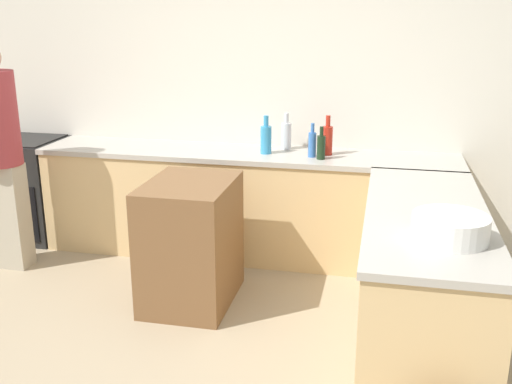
{
  "coord_description": "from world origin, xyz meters",
  "views": [
    {
      "loc": [
        1.09,
        -2.83,
        1.98
      ],
      "look_at": [
        0.35,
        0.55,
        0.93
      ],
      "focal_mm": 42.0,
      "sensor_mm": 36.0,
      "label": 1
    }
  ],
  "objects_px": {
    "range_oven": "(28,188)",
    "vinegar_bottle_clear": "(286,135)",
    "island_table": "(191,243)",
    "water_bottle_blue": "(312,144)",
    "dish_soap_bottle": "(266,139)",
    "wine_bottle_dark": "(321,146)",
    "mixing_bowl": "(450,228)",
    "hot_sauce_bottle": "(327,139)"
  },
  "relations": [
    {
      "from": "water_bottle_blue",
      "to": "dish_soap_bottle",
      "type": "xyz_separation_m",
      "value": [
        -0.37,
        0.04,
        0.02
      ]
    },
    {
      "from": "mixing_bowl",
      "to": "range_oven",
      "type": "bearing_deg",
      "value": 154.15
    },
    {
      "from": "wine_bottle_dark",
      "to": "water_bottle_blue",
      "type": "bearing_deg",
      "value": 141.99
    },
    {
      "from": "water_bottle_blue",
      "to": "dish_soap_bottle",
      "type": "distance_m",
      "value": 0.38
    },
    {
      "from": "range_oven",
      "to": "island_table",
      "type": "height_order",
      "value": "range_oven"
    },
    {
      "from": "range_oven",
      "to": "wine_bottle_dark",
      "type": "height_order",
      "value": "wine_bottle_dark"
    },
    {
      "from": "island_table",
      "to": "mixing_bowl",
      "type": "bearing_deg",
      "value": -25.19
    },
    {
      "from": "range_oven",
      "to": "hot_sauce_bottle",
      "type": "height_order",
      "value": "hot_sauce_bottle"
    },
    {
      "from": "wine_bottle_dark",
      "to": "hot_sauce_bottle",
      "type": "xyz_separation_m",
      "value": [
        0.03,
        0.16,
        0.02
      ]
    },
    {
      "from": "mixing_bowl",
      "to": "water_bottle_blue",
      "type": "height_order",
      "value": "water_bottle_blue"
    },
    {
      "from": "hot_sauce_bottle",
      "to": "mixing_bowl",
      "type": "bearing_deg",
      "value": -65.3
    },
    {
      "from": "mixing_bowl",
      "to": "wine_bottle_dark",
      "type": "bearing_deg",
      "value": 117.8
    },
    {
      "from": "island_table",
      "to": "dish_soap_bottle",
      "type": "relative_size",
      "value": 2.87
    },
    {
      "from": "mixing_bowl",
      "to": "water_bottle_blue",
      "type": "bearing_deg",
      "value": 119.03
    },
    {
      "from": "dish_soap_bottle",
      "to": "wine_bottle_dark",
      "type": "bearing_deg",
      "value": -12.31
    },
    {
      "from": "mixing_bowl",
      "to": "water_bottle_blue",
      "type": "relative_size",
      "value": 1.42
    },
    {
      "from": "island_table",
      "to": "vinegar_bottle_clear",
      "type": "xyz_separation_m",
      "value": [
        0.48,
        1.08,
        0.57
      ]
    },
    {
      "from": "range_oven",
      "to": "mixing_bowl",
      "type": "xyz_separation_m",
      "value": [
        3.46,
        -1.67,
        0.5
      ]
    },
    {
      "from": "island_table",
      "to": "mixing_bowl",
      "type": "distance_m",
      "value": 1.86
    },
    {
      "from": "dish_soap_bottle",
      "to": "hot_sauce_bottle",
      "type": "bearing_deg",
      "value": 7.13
    },
    {
      "from": "range_oven",
      "to": "dish_soap_bottle",
      "type": "distance_m",
      "value": 2.26
    },
    {
      "from": "island_table",
      "to": "water_bottle_blue",
      "type": "height_order",
      "value": "water_bottle_blue"
    },
    {
      "from": "island_table",
      "to": "water_bottle_blue",
      "type": "relative_size",
      "value": 3.29
    },
    {
      "from": "mixing_bowl",
      "to": "vinegar_bottle_clear",
      "type": "relative_size",
      "value": 1.27
    },
    {
      "from": "range_oven",
      "to": "island_table",
      "type": "relative_size",
      "value": 1.03
    },
    {
      "from": "hot_sauce_bottle",
      "to": "dish_soap_bottle",
      "type": "relative_size",
      "value": 1.03
    },
    {
      "from": "range_oven",
      "to": "mixing_bowl",
      "type": "distance_m",
      "value": 3.87
    },
    {
      "from": "water_bottle_blue",
      "to": "hot_sauce_bottle",
      "type": "bearing_deg",
      "value": 42.69
    },
    {
      "from": "range_oven",
      "to": "island_table",
      "type": "xyz_separation_m",
      "value": [
        1.84,
        -0.91,
        -0.01
      ]
    },
    {
      "from": "range_oven",
      "to": "water_bottle_blue",
      "type": "relative_size",
      "value": 3.38
    },
    {
      "from": "vinegar_bottle_clear",
      "to": "dish_soap_bottle",
      "type": "bearing_deg",
      "value": -124.44
    },
    {
      "from": "island_table",
      "to": "wine_bottle_dark",
      "type": "relative_size",
      "value": 3.45
    },
    {
      "from": "range_oven",
      "to": "vinegar_bottle_clear",
      "type": "relative_size",
      "value": 3.01
    },
    {
      "from": "mixing_bowl",
      "to": "water_bottle_blue",
      "type": "xyz_separation_m",
      "value": [
        -0.89,
        1.61,
        0.04
      ]
    },
    {
      "from": "water_bottle_blue",
      "to": "hot_sauce_bottle",
      "type": "height_order",
      "value": "hot_sauce_bottle"
    },
    {
      "from": "hot_sauce_bottle",
      "to": "dish_soap_bottle",
      "type": "distance_m",
      "value": 0.48
    },
    {
      "from": "range_oven",
      "to": "dish_soap_bottle",
      "type": "height_order",
      "value": "dish_soap_bottle"
    },
    {
      "from": "dish_soap_bottle",
      "to": "range_oven",
      "type": "bearing_deg",
      "value": 179.24
    },
    {
      "from": "wine_bottle_dark",
      "to": "dish_soap_bottle",
      "type": "relative_size",
      "value": 0.83
    },
    {
      "from": "water_bottle_blue",
      "to": "dish_soap_bottle",
      "type": "height_order",
      "value": "dish_soap_bottle"
    },
    {
      "from": "island_table",
      "to": "mixing_bowl",
      "type": "relative_size",
      "value": 2.32
    },
    {
      "from": "hot_sauce_bottle",
      "to": "vinegar_bottle_clear",
      "type": "bearing_deg",
      "value": 159.64
    }
  ]
}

